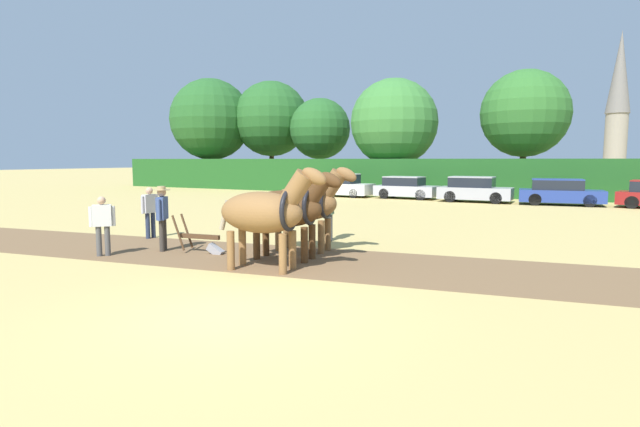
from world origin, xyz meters
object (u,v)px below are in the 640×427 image
at_px(parked_car_left, 406,188).
at_px(tree_center, 394,123).
at_px(parked_car_center, 560,192).
at_px(church_spire, 618,102).
at_px(farmer_beside_team, 330,208).
at_px(draft_horse_lead_left, 266,212).
at_px(farmer_onlooker_right, 150,209).
at_px(tree_center_left, 320,129).
at_px(farmer_at_plow, 162,213).
at_px(farmer_onlooker_left, 102,222).
at_px(parked_car_center_left, 474,190).
at_px(draft_horse_lead_right, 288,208).
at_px(tree_center_right, 525,114).
at_px(draft_horse_trail_left, 307,203).
at_px(parked_car_far_left, 340,186).
at_px(tree_far_left, 211,120).
at_px(plow, 204,242).
at_px(tree_left, 271,119).

bearing_deg(parked_car_left, tree_center, 119.32).
height_order(tree_center, parked_car_center, tree_center).
xyz_separation_m(church_spire, farmer_beside_team, (-10.55, -59.54, -8.57)).
height_order(draft_horse_lead_left, farmer_onlooker_right, draft_horse_lead_left).
distance_m(tree_center_left, farmer_at_plow, 31.48).
bearing_deg(farmer_onlooker_left, draft_horse_lead_left, 51.39).
relative_size(farmer_onlooker_right, parked_car_center_left, 0.39).
height_order(tree_center_left, draft_horse_lead_left, tree_center_left).
distance_m(draft_horse_lead_right, farmer_onlooker_right, 5.81).
height_order(draft_horse_lead_left, draft_horse_lead_right, draft_horse_lead_left).
bearing_deg(tree_center_right, draft_horse_lead_right, -95.71).
xyz_separation_m(tree_center, parked_car_center_left, (7.47, -6.84, -4.64)).
height_order(draft_horse_trail_left, parked_car_center, draft_horse_trail_left).
distance_m(tree_center_left, parked_car_far_left, 11.46).
height_order(tree_far_left, farmer_at_plow, tree_far_left).
bearing_deg(parked_car_left, tree_center_right, 52.15).
xyz_separation_m(draft_horse_lead_right, draft_horse_trail_left, (-0.17, 1.28, 0.04)).
distance_m(plow, farmer_onlooker_left, 2.64).
distance_m(tree_center, draft_horse_trail_left, 26.52).
xyz_separation_m(tree_left, farmer_beside_team, (19.02, -25.90, -5.24)).
xyz_separation_m(farmer_onlooker_right, parked_car_left, (2.22, 19.59, -0.26)).
bearing_deg(plow, farmer_beside_team, 51.24).
distance_m(draft_horse_trail_left, farmer_beside_team, 1.90).
relative_size(tree_center_left, draft_horse_lead_right, 2.96).
xyz_separation_m(farmer_at_plow, parked_car_center_left, (4.61, 20.44, -0.34)).
bearing_deg(parked_car_left, plow, -84.00).
height_order(tree_far_left, tree_left, tree_far_left).
bearing_deg(plow, tree_center_left, 104.03).
xyz_separation_m(tree_center_right, draft_horse_trail_left, (-2.94, -26.44, -4.41)).
height_order(tree_center_left, parked_car_far_left, tree_center_left).
xyz_separation_m(tree_center_right, draft_horse_lead_right, (-2.77, -27.71, -4.44)).
bearing_deg(tree_left, parked_car_far_left, -37.93).
bearing_deg(tree_far_left, farmer_onlooker_left, -54.86).
bearing_deg(plow, tree_far_left, 121.54).
height_order(farmer_onlooker_right, parked_car_far_left, farmer_onlooker_right).
distance_m(parked_car_left, parked_car_center_left, 4.46).
bearing_deg(tree_center_left, tree_left, 177.70).
relative_size(tree_left, draft_horse_lead_right, 3.66).
bearing_deg(parked_car_far_left, tree_left, 145.22).
relative_size(tree_center_left, tree_center, 0.90).
bearing_deg(tree_center_left, draft_horse_lead_left, -64.53).
height_order(tree_far_left, parked_car_left, tree_far_left).
relative_size(tree_center, church_spire, 0.48).
bearing_deg(tree_far_left, draft_horse_lead_left, -48.42).
height_order(church_spire, parked_car_left, church_spire).
distance_m(tree_center_right, farmer_at_plow, 29.40).
relative_size(farmer_beside_team, parked_car_center, 0.39).
height_order(tree_center_right, farmer_at_plow, tree_center_right).
bearing_deg(draft_horse_trail_left, church_spire, 72.65).
bearing_deg(parked_car_far_left, farmer_onlooker_right, -79.93).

